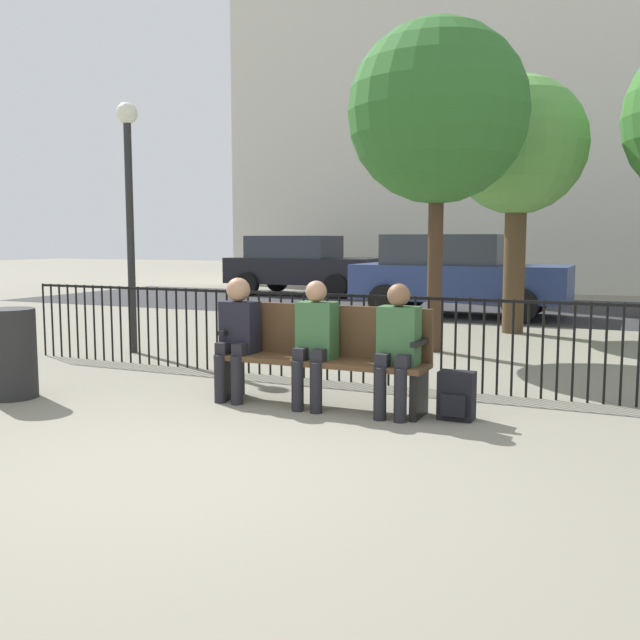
# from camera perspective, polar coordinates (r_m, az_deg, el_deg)

# --- Properties ---
(ground_plane) EXTENTS (80.00, 80.00, 0.00)m
(ground_plane) POSITION_cam_1_polar(r_m,az_deg,el_deg) (4.94, -9.30, -11.58)
(ground_plane) COLOR gray
(park_bench) EXTENTS (1.98, 0.45, 0.92)m
(park_bench) POSITION_cam_1_polar(r_m,az_deg,el_deg) (6.53, 0.29, -2.54)
(park_bench) COLOR #4C331E
(park_bench) RESTS_ON ground
(seated_person_0) EXTENTS (0.34, 0.39, 1.16)m
(seated_person_0) POSITION_cam_1_polar(r_m,az_deg,el_deg) (6.77, -6.65, -0.87)
(seated_person_0) COLOR black
(seated_person_0) RESTS_ON ground
(seated_person_1) EXTENTS (0.34, 0.39, 1.16)m
(seated_person_1) POSITION_cam_1_polar(r_m,az_deg,el_deg) (6.40, -0.43, -1.42)
(seated_person_1) COLOR black
(seated_person_1) RESTS_ON ground
(seated_person_2) EXTENTS (0.34, 0.39, 1.15)m
(seated_person_2) POSITION_cam_1_polar(r_m,az_deg,el_deg) (6.12, 6.18, -1.83)
(seated_person_2) COLOR black
(seated_person_2) RESTS_ON ground
(backpack) EXTENTS (0.30, 0.24, 0.41)m
(backpack) POSITION_cam_1_polar(r_m,az_deg,el_deg) (6.18, 10.86, -5.99)
(backpack) COLOR black
(backpack) RESTS_ON ground
(fence_railing) EXTENTS (9.01, 0.03, 0.95)m
(fence_railing) POSITION_cam_1_polar(r_m,az_deg,el_deg) (7.53, 3.54, -0.90)
(fence_railing) COLOR black
(fence_railing) RESTS_ON ground
(tree_1) EXTENTS (2.40, 2.40, 4.39)m
(tree_1) POSITION_cam_1_polar(r_m,az_deg,el_deg) (9.90, 9.40, 15.99)
(tree_1) COLOR #422D1E
(tree_1) RESTS_ON ground
(tree_2) EXTENTS (2.19, 2.19, 4.11)m
(tree_2) POSITION_cam_1_polar(r_m,az_deg,el_deg) (12.10, 15.55, 13.11)
(tree_2) COLOR #4C3823
(tree_2) RESTS_ON ground
(lamp_post) EXTENTS (0.28, 0.28, 3.30)m
(lamp_post) POSITION_cam_1_polar(r_m,az_deg,el_deg) (9.90, -15.04, 10.26)
(lamp_post) COLOR black
(lamp_post) RESTS_ON ground
(street_surface) EXTENTS (24.00, 6.00, 0.01)m
(street_surface) POSITION_cam_1_polar(r_m,az_deg,el_deg) (16.19, 14.78, 0.87)
(street_surface) COLOR #2B2B2D
(street_surface) RESTS_ON ground
(parked_car_1) EXTENTS (4.20, 1.94, 1.62)m
(parked_car_1) POSITION_cam_1_polar(r_m,az_deg,el_deg) (14.57, 10.85, 3.68)
(parked_car_1) COLOR navy
(parked_car_1) RESTS_ON ground
(parked_car_2) EXTENTS (4.20, 1.94, 1.62)m
(parked_car_2) POSITION_cam_1_polar(r_m,az_deg,el_deg) (19.64, -1.50, 4.48)
(parked_car_2) COLOR black
(parked_car_2) RESTS_ON ground
(building_facade) EXTENTS (20.00, 6.00, 14.05)m
(building_facade) POSITION_cam_1_polar(r_m,az_deg,el_deg) (24.67, 18.52, 19.03)
(building_facade) COLOR beige
(building_facade) RESTS_ON ground
(trash_bin) EXTENTS (0.49, 0.49, 0.86)m
(trash_bin) POSITION_cam_1_polar(r_m,az_deg,el_deg) (7.47, -23.55, -2.47)
(trash_bin) COLOR black
(trash_bin) RESTS_ON ground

